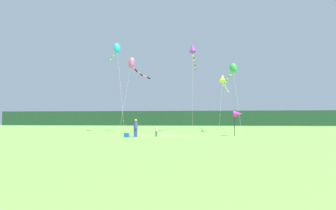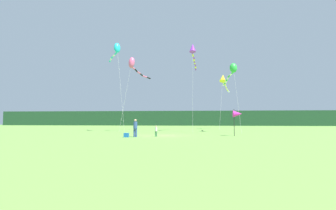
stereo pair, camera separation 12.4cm
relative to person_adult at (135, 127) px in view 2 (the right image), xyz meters
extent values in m
plane|color=#6B9E42|center=(2.21, 2.47, -0.94)|extent=(120.00, 120.00, 0.00)
cube|color=#1E4228|center=(2.21, 47.47, 1.13)|extent=(108.00, 3.40, 4.15)
cylinder|color=#334C8C|center=(-0.09, 0.00, -0.54)|extent=(0.17, 0.17, 0.81)
cylinder|color=#334C8C|center=(0.09, 0.00, -0.54)|extent=(0.17, 0.17, 0.81)
cylinder|color=#334C8C|center=(0.00, 0.00, 0.19)|extent=(0.37, 0.37, 0.64)
sphere|color=tan|center=(0.00, 0.00, 0.63)|extent=(0.24, 0.24, 0.24)
cylinder|color=#3F724C|center=(1.77, 0.96, -0.69)|extent=(0.11, 0.11, 0.51)
cylinder|color=#3F724C|center=(1.89, 0.96, -0.69)|extent=(0.11, 0.11, 0.51)
cylinder|color=silver|center=(1.83, 0.96, -0.23)|extent=(0.23, 0.23, 0.40)
sphere|color=tan|center=(1.83, 0.96, 0.04)|extent=(0.15, 0.15, 0.15)
cube|color=#1959B2|center=(-0.75, -0.37, -0.74)|extent=(0.43, 0.37, 0.40)
cylinder|color=black|center=(9.53, 2.49, 0.41)|extent=(0.06, 0.06, 2.70)
cone|color=#E026B2|center=(9.88, 2.49, 1.27)|extent=(0.90, 0.70, 0.70)
cylinder|color=#B2B2B2|center=(10.00, 18.27, 3.50)|extent=(1.11, 3.84, 8.89)
cone|color=yellow|center=(10.54, 20.18, 7.94)|extent=(1.41, 1.72, 1.62)
cylinder|color=yellow|center=(10.61, 20.53, 7.30)|extent=(0.33, 0.79, 0.42)
cylinder|color=white|center=(10.81, 21.20, 7.13)|extent=(0.47, 0.75, 0.30)
cylinder|color=yellow|center=(11.10, 21.84, 7.02)|extent=(0.50, 0.75, 0.32)
cylinder|color=white|center=(11.32, 22.50, 6.85)|extent=(0.34, 0.78, 0.39)
cylinder|color=yellow|center=(11.48, 23.19, 6.67)|extent=(0.39, 0.78, 0.36)
cylinder|color=white|center=(11.68, 23.86, 6.52)|extent=(0.42, 0.77, 0.33)
cylinder|color=yellow|center=(11.88, 24.53, 6.36)|extent=(0.40, 0.78, 0.38)
cylinder|color=white|center=(12.15, 25.18, 6.17)|extent=(0.54, 0.76, 0.38)
cylinder|color=#B2B2B2|center=(-3.78, 9.88, 3.92)|extent=(1.13, 1.99, 9.73)
ellipsoid|color=#E5598C|center=(-3.23, 10.86, 8.78)|extent=(1.26, 1.31, 1.69)
cylinder|color=#E5598C|center=(-3.11, 11.24, 8.10)|extent=(0.44, 0.84, 0.29)
cylinder|color=black|center=(-2.88, 11.99, 7.92)|extent=(0.42, 0.88, 0.46)
cylinder|color=#E5598C|center=(-2.64, 12.75, 7.71)|extent=(0.48, 0.85, 0.35)
cylinder|color=black|center=(-2.39, 13.50, 7.53)|extent=(0.42, 0.86, 0.40)
cylinder|color=#E5598C|center=(-2.02, 14.17, 7.37)|extent=(0.70, 0.75, 0.33)
cylinder|color=black|center=(-1.53, 14.79, 7.24)|extent=(0.64, 0.79, 0.32)
cylinder|color=#B2B2B2|center=(10.85, 8.04, 3.22)|extent=(0.44, 2.63, 8.34)
ellipsoid|color=green|center=(10.64, 9.34, 7.39)|extent=(1.10, 1.19, 1.41)
cylinder|color=green|center=(10.59, 9.65, 6.83)|extent=(0.30, 0.67, 0.29)
cylinder|color=white|center=(10.47, 10.26, 6.73)|extent=(0.35, 0.69, 0.31)
cylinder|color=green|center=(10.30, 10.86, 6.60)|extent=(0.39, 0.70, 0.34)
cylinder|color=white|center=(10.20, 11.47, 6.45)|extent=(0.22, 0.68, 0.36)
cylinder|color=green|center=(10.17, 12.09, 6.29)|extent=(0.24, 0.68, 0.34)
cylinder|color=white|center=(10.14, 12.71, 6.12)|extent=(0.22, 0.69, 0.39)
cylinder|color=green|center=(10.04, 13.32, 5.97)|extent=(0.38, 0.68, 0.29)
cylinder|color=white|center=(9.92, 13.93, 5.86)|extent=(0.27, 0.69, 0.34)
cylinder|color=#B2B2B2|center=(5.38, 9.52, 4.83)|extent=(0.08, 2.34, 11.54)
cone|color=purple|center=(5.41, 10.67, 10.60)|extent=(0.93, 1.14, 1.35)
cylinder|color=purple|center=(5.38, 10.98, 10.02)|extent=(0.26, 0.70, 0.38)
cylinder|color=yellow|center=(5.42, 11.60, 9.82)|extent=(0.34, 0.71, 0.40)
cylinder|color=purple|center=(5.55, 12.21, 9.63)|extent=(0.34, 0.71, 0.38)
cylinder|color=yellow|center=(5.60, 12.82, 9.44)|extent=(0.23, 0.69, 0.38)
cylinder|color=purple|center=(5.63, 13.44, 9.31)|extent=(0.30, 0.67, 0.27)
cylinder|color=yellow|center=(5.69, 14.06, 9.23)|extent=(0.23, 0.66, 0.29)
cylinder|color=purple|center=(5.77, 14.67, 9.09)|extent=(0.33, 0.71, 0.39)
cylinder|color=yellow|center=(5.83, 15.29, 8.91)|extent=(0.20, 0.67, 0.35)
cylinder|color=purple|center=(5.83, 15.91, 8.74)|extent=(0.22, 0.68, 0.37)
cylinder|color=#B2B2B2|center=(-3.86, 7.84, 4.77)|extent=(1.96, 2.77, 11.42)
ellipsoid|color=#1EB7CC|center=(-4.83, 9.21, 10.48)|extent=(1.21, 1.20, 1.49)
cylinder|color=#1EB7CC|center=(-5.06, 9.48, 9.83)|extent=(0.66, 0.70, 0.37)
cylinder|color=white|center=(-5.52, 10.02, 9.70)|extent=(0.61, 0.70, 0.28)
cylinder|color=#1EB7CC|center=(-5.96, 10.58, 9.60)|extent=(0.61, 0.71, 0.32)
cylinder|color=white|center=(-6.35, 11.17, 9.47)|extent=(0.55, 0.74, 0.33)
cylinder|color=#1EB7CC|center=(-6.71, 11.78, 9.35)|extent=(0.54, 0.74, 0.31)
camera|label=1|loc=(5.38, -22.82, 0.68)|focal=26.30mm
camera|label=2|loc=(5.50, -22.81, 0.68)|focal=26.30mm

